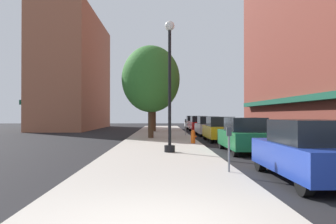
{
  "coord_description": "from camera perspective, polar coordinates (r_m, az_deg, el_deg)",
  "views": [
    {
      "loc": [
        0.08,
        -4.66,
        1.8
      ],
      "look_at": [
        0.44,
        14.13,
        1.95
      ],
      "focal_mm": 34.65,
      "sensor_mm": 36.0,
      "label": 1
    }
  ],
  "objects": [
    {
      "name": "fire_hydrant",
      "position": [
        19.07,
        4.44,
        -4.32
      ],
      "size": [
        0.33,
        0.26,
        0.79
      ],
      "color": "#E05614",
      "rests_on": "sidewalk_slab"
    },
    {
      "name": "parking_meter_near",
      "position": [
        9.7,
        10.67,
        -5.48
      ],
      "size": [
        0.14,
        0.09,
        1.31
      ],
      "color": "slate",
      "rests_on": "sidewalk_slab"
    },
    {
      "name": "car_silver",
      "position": [
        27.87,
        6.99,
        -2.51
      ],
      "size": [
        1.8,
        4.3,
        1.66
      ],
      "rotation": [
        0.0,
        0.0,
        -0.04
      ],
      "color": "black",
      "rests_on": "ground"
    },
    {
      "name": "tree_mid",
      "position": [
        23.67,
        -3.04,
        5.79
      ],
      "size": [
        4.21,
        4.21,
        6.69
      ],
      "color": "#422D1E",
      "rests_on": "sidewalk_slab"
    },
    {
      "name": "car_green",
      "position": [
        15.85,
        13.25,
        -4.04
      ],
      "size": [
        1.8,
        4.3,
        1.66
      ],
      "rotation": [
        0.0,
        0.0,
        -0.03
      ],
      "color": "black",
      "rests_on": "ground"
    },
    {
      "name": "tree_near",
      "position": [
        32.94,
        -2.49,
        4.96
      ],
      "size": [
        4.84,
        4.84,
        7.59
      ],
      "color": "#422D1E",
      "rests_on": "sidewalk_slab"
    },
    {
      "name": "parking_meter_far",
      "position": [
        26.74,
        3.12,
        -2.29
      ],
      "size": [
        0.14,
        0.09,
        1.31
      ],
      "color": "slate",
      "rests_on": "sidewalk_slab"
    },
    {
      "name": "car_red",
      "position": [
        34.68,
        5.39,
        -2.11
      ],
      "size": [
        1.8,
        4.3,
        1.66
      ],
      "rotation": [
        0.0,
        0.0,
        -0.03
      ],
      "color": "black",
      "rests_on": "ground"
    },
    {
      "name": "sidewalk_slab",
      "position": [
        23.73,
        -1.3,
        -4.68
      ],
      "size": [
        4.8,
        50.0,
        0.12
      ],
      "primitive_type": "cube",
      "color": "#A8A399",
      "rests_on": "ground"
    },
    {
      "name": "ground_plane",
      "position": [
        23.07,
        8.71,
        -4.94
      ],
      "size": [
        90.0,
        90.0,
        0.0
      ],
      "primitive_type": "plane",
      "color": "black"
    },
    {
      "name": "car_yellow",
      "position": [
        22.23,
        9.06,
        -3.02
      ],
      "size": [
        1.8,
        4.3,
        1.66
      ],
      "rotation": [
        0.0,
        0.0,
        -0.03
      ],
      "color": "black",
      "rests_on": "ground"
    },
    {
      "name": "car_white",
      "position": [
        40.93,
        4.39,
        -1.86
      ],
      "size": [
        1.8,
        4.3,
        1.66
      ],
      "rotation": [
        0.0,
        0.0,
        -0.0
      ],
      "color": "black",
      "rests_on": "ground"
    },
    {
      "name": "car_blue",
      "position": [
        9.53,
        23.36,
        -6.39
      ],
      "size": [
        1.8,
        4.3,
        1.66
      ],
      "rotation": [
        0.0,
        0.0,
        -0.01
      ],
      "color": "black",
      "rests_on": "ground"
    },
    {
      "name": "lamppost",
      "position": [
        14.61,
        0.29,
        5.05
      ],
      "size": [
        0.48,
        0.48,
        5.9
      ],
      "color": "black",
      "rests_on": "sidewalk_slab"
    },
    {
      "name": "building_far_background",
      "position": [
        43.44,
        -16.0,
        6.51
      ],
      "size": [
        6.8,
        18.0,
        14.17
      ],
      "color": "#9E6047",
      "rests_on": "ground"
    }
  ]
}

